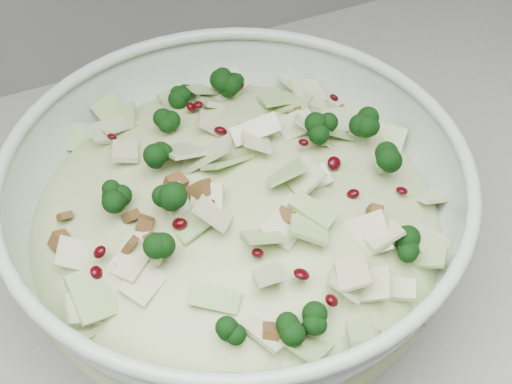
# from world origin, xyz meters

# --- Properties ---
(mixing_bowl) EXTENTS (0.49, 0.49, 0.16)m
(mixing_bowl) POSITION_xyz_m (-0.57, 1.60, 0.98)
(mixing_bowl) COLOR #B8CABA
(mixing_bowl) RESTS_ON counter
(salad) EXTENTS (0.47, 0.47, 0.16)m
(salad) POSITION_xyz_m (-0.57, 1.60, 1.01)
(salad) COLOR #B8C688
(salad) RESTS_ON mixing_bowl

